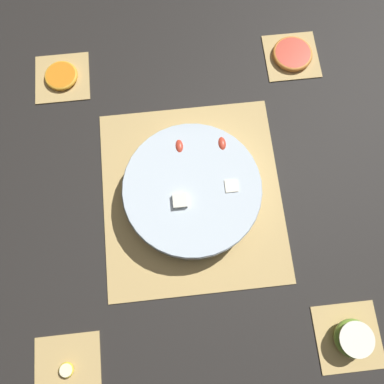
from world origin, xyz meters
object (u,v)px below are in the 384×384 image
(apple_half, at_px, (353,338))
(orange_slice_whole, at_px, (61,76))
(banana_coin_single, at_px, (66,370))
(fruit_salad_bowl, at_px, (192,191))
(grapefruit_slice, at_px, (292,54))

(apple_half, relative_size, orange_slice_whole, 0.93)
(orange_slice_whole, relative_size, banana_coin_single, 2.71)
(fruit_salad_bowl, height_order, orange_slice_whole, fruit_salad_bowl)
(banana_coin_single, distance_m, grapefruit_slice, 0.89)
(banana_coin_single, bearing_deg, apple_half, 90.00)
(banana_coin_single, bearing_deg, grapefruit_slice, 139.23)
(apple_half, height_order, banana_coin_single, apple_half)
(apple_half, bearing_deg, banana_coin_single, -90.00)
(apple_half, relative_size, banana_coin_single, 2.51)
(apple_half, xyz_separation_m, orange_slice_whole, (-0.67, -0.58, -0.02))
(fruit_salad_bowl, relative_size, grapefruit_slice, 3.00)
(apple_half, xyz_separation_m, grapefruit_slice, (-0.67, 0.00, -0.02))
(grapefruit_slice, bearing_deg, orange_slice_whole, -90.00)
(fruit_salad_bowl, height_order, apple_half, fruit_salad_bowl)
(orange_slice_whole, xyz_separation_m, banana_coin_single, (0.67, 0.00, -0.00))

